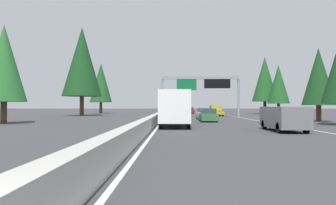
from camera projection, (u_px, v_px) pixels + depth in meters
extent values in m
plane|color=#38383A|center=(166.00, 115.00, 61.31)|extent=(320.00, 320.00, 0.00)
cube|color=#ADAAA3|center=(166.00, 111.00, 81.32)|extent=(180.00, 0.56, 0.90)
cube|color=silver|center=(218.00, 114.00, 71.10)|extent=(160.00, 0.16, 0.01)
cube|color=silver|center=(168.00, 114.00, 71.30)|extent=(160.00, 0.16, 0.01)
cylinder|color=gray|center=(162.00, 98.00, 51.81)|extent=(0.36, 0.36, 6.09)
cylinder|color=gray|center=(239.00, 98.00, 51.59)|extent=(0.36, 0.36, 6.09)
cube|color=gray|center=(200.00, 78.00, 51.74)|extent=(0.50, 12.32, 0.50)
cube|color=#0C602D|center=(187.00, 84.00, 51.61)|extent=(0.12, 3.20, 1.90)
cube|color=black|center=(217.00, 84.00, 51.53)|extent=(0.16, 4.20, 1.50)
cube|color=slate|center=(284.00, 117.00, 22.10)|extent=(5.00, 1.95, 1.44)
cube|color=#2D3847|center=(296.00, 114.00, 19.80)|extent=(0.08, 1.48, 0.56)
cylinder|color=black|center=(264.00, 125.00, 23.81)|extent=(0.70, 0.24, 0.70)
cylinder|color=black|center=(287.00, 125.00, 23.78)|extent=(0.70, 0.24, 0.70)
cylinder|color=black|center=(279.00, 128.00, 20.41)|extent=(0.70, 0.24, 0.70)
cylinder|color=black|center=(306.00, 128.00, 20.38)|extent=(0.70, 0.24, 0.70)
cube|color=white|center=(174.00, 106.00, 26.05)|extent=(6.12, 2.40, 2.50)
cube|color=slate|center=(174.00, 110.00, 30.29)|extent=(2.38, 2.30, 1.90)
cylinder|color=black|center=(163.00, 120.00, 30.13)|extent=(0.90, 0.28, 0.90)
cylinder|color=black|center=(186.00, 120.00, 30.09)|extent=(0.90, 0.28, 0.90)
cylinder|color=black|center=(161.00, 123.00, 24.35)|extent=(0.90, 0.28, 0.90)
cylinder|color=black|center=(188.00, 123.00, 24.31)|extent=(0.90, 0.28, 0.90)
cube|color=maroon|center=(190.00, 111.00, 74.58)|extent=(4.40, 1.80, 0.76)
cube|color=#2D3847|center=(190.00, 108.00, 74.36)|extent=(2.46, 1.51, 0.56)
cylinder|color=black|center=(186.00, 112.00, 76.00)|extent=(0.64, 0.22, 0.64)
cylinder|color=black|center=(193.00, 112.00, 75.97)|extent=(0.64, 0.22, 0.64)
cylinder|color=black|center=(187.00, 112.00, 73.18)|extent=(0.64, 0.22, 0.64)
cylinder|color=black|center=(194.00, 112.00, 73.15)|extent=(0.64, 0.22, 0.64)
cube|color=#1E4793|center=(174.00, 106.00, 113.34)|extent=(11.50, 2.50, 2.90)
cube|color=#2D3847|center=(174.00, 105.00, 113.35)|extent=(11.04, 2.55, 0.84)
cylinder|color=black|center=(171.00, 109.00, 117.37)|extent=(1.00, 0.30, 1.00)
cylinder|color=black|center=(177.00, 109.00, 117.33)|extent=(1.00, 0.30, 1.00)
cylinder|color=black|center=(171.00, 110.00, 109.32)|extent=(1.00, 0.30, 1.00)
cylinder|color=black|center=(177.00, 110.00, 109.28)|extent=(1.00, 0.30, 1.00)
cube|color=silver|center=(204.00, 115.00, 42.41)|extent=(4.40, 1.80, 0.76)
cube|color=#2D3847|center=(204.00, 110.00, 42.20)|extent=(2.46, 1.51, 0.56)
cylinder|color=black|center=(197.00, 116.00, 43.83)|extent=(0.64, 0.22, 0.64)
cylinder|color=black|center=(208.00, 116.00, 43.81)|extent=(0.64, 0.22, 0.64)
cylinder|color=black|center=(199.00, 117.00, 41.02)|extent=(0.64, 0.22, 0.64)
cylinder|color=black|center=(211.00, 117.00, 40.99)|extent=(0.64, 0.22, 0.64)
cube|color=#AD931E|center=(216.00, 112.00, 56.47)|extent=(5.60, 2.00, 0.70)
cube|color=#AD931E|center=(216.00, 108.00, 57.49)|extent=(2.24, 1.84, 0.90)
cube|color=#2D3847|center=(216.00, 107.00, 57.49)|extent=(2.02, 1.92, 0.41)
cylinder|color=black|center=(210.00, 113.00, 58.33)|extent=(0.80, 0.28, 0.80)
cylinder|color=black|center=(220.00, 113.00, 58.30)|extent=(0.80, 0.28, 0.80)
cylinder|color=black|center=(213.00, 114.00, 54.64)|extent=(0.80, 0.28, 0.80)
cylinder|color=black|center=(223.00, 114.00, 54.61)|extent=(0.80, 0.28, 0.80)
cube|color=#2D6B38|center=(208.00, 117.00, 35.81)|extent=(4.40, 1.80, 0.76)
cube|color=#2D3847|center=(208.00, 111.00, 35.60)|extent=(2.46, 1.51, 0.56)
cylinder|color=black|center=(200.00, 118.00, 37.23)|extent=(0.64, 0.22, 0.64)
cylinder|color=black|center=(214.00, 118.00, 37.20)|extent=(0.64, 0.22, 0.64)
cylinder|color=black|center=(202.00, 119.00, 34.41)|extent=(0.64, 0.22, 0.64)
cylinder|color=black|center=(217.00, 119.00, 34.39)|extent=(0.64, 0.22, 0.64)
cylinder|color=#4C3823|center=(319.00, 113.00, 36.25)|extent=(0.56, 0.56, 1.84)
cone|color=#143D19|center=(319.00, 76.00, 36.30)|extent=(3.67, 3.67, 6.51)
cylinder|color=#4C3823|center=(279.00, 109.00, 66.39)|extent=(0.61, 0.61, 2.27)
cone|color=#194C1E|center=(278.00, 84.00, 66.45)|extent=(4.53, 4.53, 8.03)
cylinder|color=#4C3823|center=(265.00, 108.00, 70.27)|extent=(0.66, 0.66, 2.76)
cone|color=#194C1E|center=(265.00, 79.00, 70.34)|extent=(5.53, 5.53, 9.80)
cylinder|color=#4C3823|center=(4.00, 113.00, 31.80)|extent=(0.60, 0.60, 2.17)
cone|color=#236028|center=(4.00, 63.00, 31.86)|extent=(4.34, 4.34, 7.69)
cylinder|color=#4C3823|center=(82.00, 106.00, 57.75)|extent=(0.74, 0.74, 3.52)
cone|color=#143D19|center=(82.00, 62.00, 57.84)|extent=(7.04, 7.04, 12.47)
cylinder|color=#4C3823|center=(101.00, 108.00, 76.94)|extent=(0.65, 0.65, 2.65)
cone|color=#194C1E|center=(101.00, 83.00, 77.00)|extent=(5.30, 5.30, 9.39)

